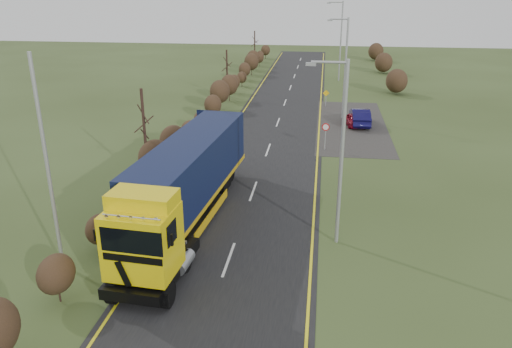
{
  "coord_description": "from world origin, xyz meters",
  "views": [
    {
      "loc": [
        3.85,
        -23.32,
        11.69
      ],
      "look_at": [
        0.42,
        2.12,
        1.85
      ],
      "focal_mm": 35.0,
      "sensor_mm": 36.0,
      "label": 1
    }
  ],
  "objects": [
    {
      "name": "streetlight_mid",
      "position": [
        5.66,
        22.49,
        4.91
      ],
      "size": [
        1.9,
        0.18,
        8.92
      ],
      "color": "#A0A2A5",
      "rests_on": "ground"
    },
    {
      "name": "car_blue_sedan",
      "position": [
        7.19,
        20.14,
        0.73
      ],
      "size": [
        1.73,
        4.51,
        1.46
      ],
      "primitive_type": "imported",
      "rotation": [
        0.0,
        0.0,
        3.18
      ],
      "color": "#0D0A3B",
      "rests_on": "ground"
    },
    {
      "name": "warning_board",
      "position": [
        4.2,
        26.89,
        1.01
      ],
      "size": [
        0.64,
        0.11,
        1.69
      ],
      "color": "#A0A2A5",
      "rests_on": "ground"
    },
    {
      "name": "layby",
      "position": [
        6.5,
        20.0,
        0.01
      ],
      "size": [
        6.0,
        18.0,
        0.02
      ],
      "primitive_type": "cube",
      "color": "#2A2826",
      "rests_on": "ground"
    },
    {
      "name": "hedgerow",
      "position": [
        -6.0,
        7.89,
        1.62
      ],
      "size": [
        2.24,
        102.04,
        6.05
      ],
      "color": "#322316",
      "rests_on": "ground"
    },
    {
      "name": "road",
      "position": [
        0.0,
        10.0,
        0.01
      ],
      "size": [
        8.0,
        120.0,
        0.02
      ],
      "primitive_type": "cube",
      "color": "black",
      "rests_on": "ground"
    },
    {
      "name": "streetlight_near",
      "position": [
        4.74,
        -1.65,
        4.78
      ],
      "size": [
        1.85,
        0.18,
        8.7
      ],
      "color": "#A0A2A5",
      "rests_on": "ground"
    },
    {
      "name": "streetlight_far",
      "position": [
        5.67,
        41.56,
        5.36
      ],
      "size": [
        2.05,
        0.19,
        9.69
      ],
      "color": "#A0A2A5",
      "rests_on": "ground"
    },
    {
      "name": "ground",
      "position": [
        0.0,
        0.0,
        0.0
      ],
      "size": [
        160.0,
        160.0,
        0.0
      ],
      "primitive_type": "plane",
      "color": "#303F1B",
      "rests_on": "ground"
    },
    {
      "name": "car_red_hatchback",
      "position": [
        6.65,
        19.74,
        0.59
      ],
      "size": [
        2.08,
        3.65,
        1.17
      ],
      "primitive_type": "imported",
      "rotation": [
        0.0,
        0.0,
        3.35
      ],
      "color": "maroon",
      "rests_on": "ground"
    },
    {
      "name": "speed_sign",
      "position": [
        4.2,
        12.64,
        1.41
      ],
      "size": [
        0.57,
        0.1,
        2.05
      ],
      "color": "#A0A2A5",
      "rests_on": "ground"
    },
    {
      "name": "lorry",
      "position": [
        -2.76,
        -0.74,
        2.44
      ],
      "size": [
        3.6,
        15.59,
        4.3
      ],
      "rotation": [
        0.0,
        0.0,
        -0.08
      ],
      "color": "black",
      "rests_on": "ground"
    },
    {
      "name": "left_pole",
      "position": [
        -7.2,
        -5.45,
        4.64
      ],
      "size": [
        0.16,
        0.16,
        9.29
      ],
      "primitive_type": "cylinder",
      "color": "#A0A2A5",
      "rests_on": "ground"
    },
    {
      "name": "lane_markings",
      "position": [
        0.0,
        9.69,
        0.03
      ],
      "size": [
        7.52,
        116.0,
        0.01
      ],
      "color": "yellow",
      "rests_on": "road"
    }
  ]
}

